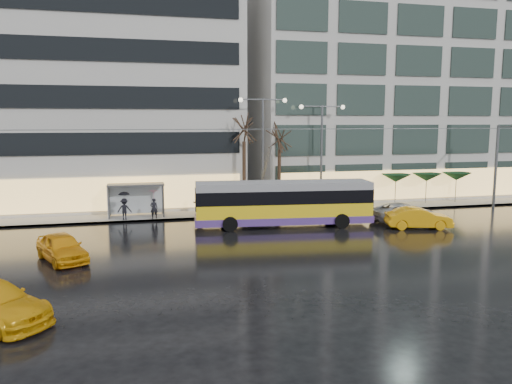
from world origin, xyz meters
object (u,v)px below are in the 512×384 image
object	(u,v)px
bus_shelter	(131,193)
trolleybus	(283,205)
street_lamp_near	(263,138)
taxi_a	(62,247)

from	to	relation	value
bus_shelter	trolleybus	bearing A→B (deg)	-28.03
street_lamp_near	bus_shelter	bearing A→B (deg)	-179.37
taxi_a	bus_shelter	bearing A→B (deg)	47.99
bus_shelter	street_lamp_near	size ratio (longest dim) A/B	0.47
trolleybus	bus_shelter	xyz separation A→B (m)	(-10.43, 5.55, 0.41)
trolleybus	street_lamp_near	distance (m)	7.20
trolleybus	bus_shelter	world-z (taller)	trolleybus
street_lamp_near	trolleybus	bearing A→B (deg)	-89.52
trolleybus	street_lamp_near	world-z (taller)	street_lamp_near
trolleybus	street_lamp_near	bearing A→B (deg)	90.48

